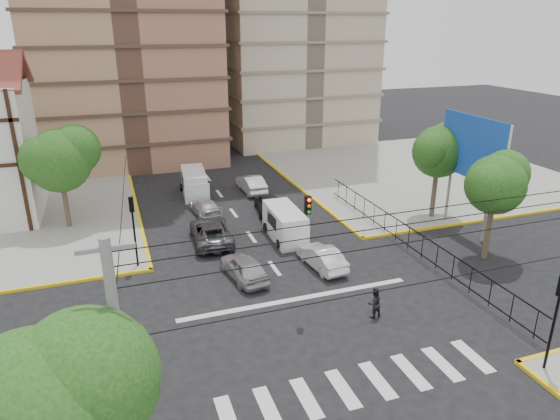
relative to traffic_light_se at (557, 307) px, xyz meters
name	(u,v)px	position (x,y,z in m)	size (l,w,h in m)	color
ground	(306,310)	(-7.80, 7.80, -3.11)	(160.00, 160.00, 0.00)	black
sidewalk_ne	(416,172)	(12.20, 27.80, -3.04)	(26.00, 26.00, 0.15)	gray
crosswalk_stripes	(360,384)	(-7.80, 1.80, -3.11)	(12.00, 2.40, 0.01)	silver
stop_line	(297,299)	(-7.80, 9.00, -3.11)	(13.00, 0.40, 0.01)	silver
park_fence	(407,251)	(1.20, 12.30, -3.11)	(0.10, 22.50, 1.66)	black
billboard	(473,149)	(6.65, 13.80, 2.89)	(0.36, 6.20, 8.10)	slate
tree_sw_near	(40,415)	(-18.70, -2.19, 2.16)	(5.63, 4.60, 7.57)	#473828
tree_park_a	(497,182)	(5.28, 9.81, 1.90)	(4.41, 3.60, 6.83)	#473828
tree_park_c	(440,149)	(6.29, 16.81, 2.22)	(4.65, 3.80, 7.25)	#473828
tree_tudor	(60,158)	(-19.70, 23.81, 2.11)	(5.39, 4.40, 7.43)	#473828
traffic_light_se	(557,307)	(0.00, 0.00, 0.00)	(0.28, 0.22, 4.40)	black
traffic_light_nw	(133,220)	(-15.60, 15.60, 0.00)	(0.28, 0.22, 4.40)	black
traffic_light_hanging	(325,218)	(-7.80, 5.76, 2.79)	(18.00, 9.12, 0.92)	black
utility_pole_sw	(124,387)	(-16.80, -1.20, 1.65)	(1.40, 0.28, 9.00)	slate
van_right_lane	(286,225)	(-5.68, 16.64, -2.08)	(2.01, 4.78, 2.13)	silver
van_left_lane	(195,184)	(-9.88, 27.93, -2.06)	(2.32, 4.96, 2.16)	silver
car_silver_front_left	(244,267)	(-9.86, 12.20, -2.40)	(1.69, 4.19, 1.43)	#B0AFB4
car_white_front_right	(322,257)	(-5.05, 12.03, -2.44)	(1.43, 4.11, 1.35)	white
car_grey_mid_left	(211,232)	(-10.60, 17.91, -2.36)	(2.48, 5.39, 1.50)	#4E5055
car_silver_rear_left	(205,207)	(-9.94, 23.22, -2.50)	(1.72, 4.24, 1.23)	silver
car_darkgrey_mid_right	(269,203)	(-5.18, 21.98, -2.34)	(1.82, 4.52, 1.54)	#252527
car_white_rear_right	(251,184)	(-5.00, 27.42, -2.37)	(1.58, 4.53, 1.49)	white
pedestrian_crosswalk	(374,303)	(-4.80, 6.09, -2.30)	(0.79, 0.61, 1.62)	black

